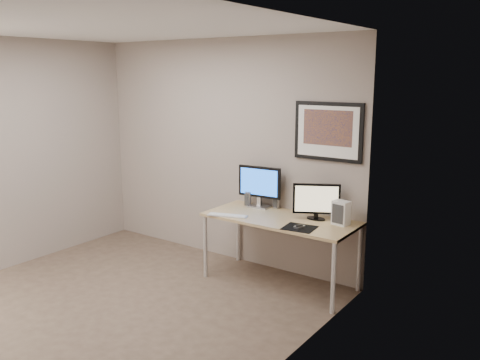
# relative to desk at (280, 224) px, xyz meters

# --- Properties ---
(floor) EXTENTS (3.60, 3.60, 0.00)m
(floor) POSITION_rel_desk_xyz_m (-1.00, -1.35, -0.66)
(floor) COLOR #4D3C30
(floor) RESTS_ON ground
(room) EXTENTS (3.60, 3.60, 3.60)m
(room) POSITION_rel_desk_xyz_m (-1.00, -0.90, 0.98)
(room) COLOR white
(room) RESTS_ON ground
(desk) EXTENTS (1.60, 0.70, 0.73)m
(desk) POSITION_rel_desk_xyz_m (0.00, 0.00, 0.00)
(desk) COLOR olive
(desk) RESTS_ON floor
(framed_art) EXTENTS (0.75, 0.04, 0.60)m
(framed_art) POSITION_rel_desk_xyz_m (0.35, 0.33, 0.96)
(framed_art) COLOR black
(framed_art) RESTS_ON room
(monitor_large) EXTENTS (0.51, 0.18, 0.46)m
(monitor_large) POSITION_rel_desk_xyz_m (-0.41, 0.22, 0.32)
(monitor_large) COLOR #AAAAAE
(monitor_large) RESTS_ON desk
(monitor_tv) EXTENTS (0.43, 0.25, 0.38)m
(monitor_tv) POSITION_rel_desk_xyz_m (0.33, 0.15, 0.27)
(monitor_tv) COLOR black
(monitor_tv) RESTS_ON desk
(speaker_left) EXTENTS (0.07, 0.07, 0.17)m
(speaker_left) POSITION_rel_desk_xyz_m (-0.53, 0.19, 0.15)
(speaker_left) COLOR #AAAAAE
(speaker_left) RESTS_ON desk
(speaker_right) EXTENTS (0.08, 0.08, 0.18)m
(speaker_right) POSITION_rel_desk_xyz_m (-0.23, 0.30, 0.15)
(speaker_right) COLOR #AAAAAE
(speaker_right) RESTS_ON desk
(keyboard) EXTENTS (0.44, 0.24, 0.01)m
(keyboard) POSITION_rel_desk_xyz_m (-0.49, -0.27, 0.07)
(keyboard) COLOR silver
(keyboard) RESTS_ON desk
(mousepad) EXTENTS (0.34, 0.31, 0.00)m
(mousepad) POSITION_rel_desk_xyz_m (0.34, -0.20, 0.07)
(mousepad) COLOR black
(mousepad) RESTS_ON desk
(mouse) EXTENTS (0.08, 0.11, 0.03)m
(mouse) POSITION_rel_desk_xyz_m (0.34, -0.21, 0.09)
(mouse) COLOR black
(mouse) RESTS_ON mousepad
(fan_unit) EXTENTS (0.17, 0.14, 0.24)m
(fan_unit) POSITION_rel_desk_xyz_m (0.62, 0.13, 0.19)
(fan_unit) COLOR white
(fan_unit) RESTS_ON desk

